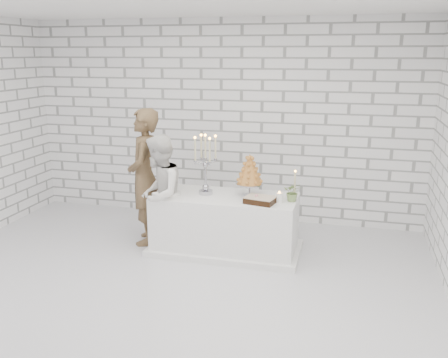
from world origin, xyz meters
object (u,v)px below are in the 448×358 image
candelabra (206,164)px  bride (160,195)px  cake_table (225,224)px  croquembouche (250,175)px  groom (145,177)px

candelabra → bride: bearing=-157.5°
cake_table → bride: size_ratio=1.18×
candelabra → croquembouche: candelabra is taller
bride → croquembouche: size_ratio=2.79×
cake_table → candelabra: 0.81m
bride → candelabra: 0.70m
groom → croquembouche: (1.42, -0.01, 0.12)m
groom → candelabra: groom is taller
bride → candelabra: same height
cake_table → groom: size_ratio=0.99×
groom → bride: 0.44m
bride → croquembouche: (1.10, 0.27, 0.26)m
groom → croquembouche: size_ratio=3.32×
bride → candelabra: (0.54, 0.22, 0.38)m
croquembouche → cake_table: bearing=-168.0°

